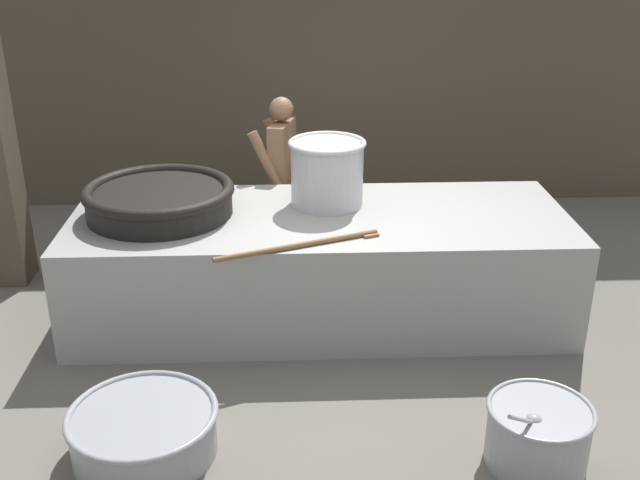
# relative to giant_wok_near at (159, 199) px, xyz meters

# --- Properties ---
(ground_plane) EXTENTS (60.00, 60.00, 0.00)m
(ground_plane) POSITION_rel_giant_wok_near_xyz_m (1.28, -0.06, -1.02)
(ground_plane) COLOR #666059
(back_wall) EXTENTS (9.30, 0.24, 3.73)m
(back_wall) POSITION_rel_giant_wok_near_xyz_m (1.28, 2.75, 0.84)
(back_wall) COLOR #4C4233
(back_wall) RESTS_ON ground_plane
(hearth_platform) EXTENTS (3.99, 1.50, 0.89)m
(hearth_platform) POSITION_rel_giant_wok_near_xyz_m (1.28, -0.06, -0.58)
(hearth_platform) COLOR gray
(hearth_platform) RESTS_ON ground_plane
(giant_wok_near) EXTENTS (1.20, 1.20, 0.25)m
(giant_wok_near) POSITION_rel_giant_wok_near_xyz_m (0.00, 0.00, 0.00)
(giant_wok_near) COLOR black
(giant_wok_near) RESTS_ON hearth_platform
(stock_pot) EXTENTS (0.63, 0.63, 0.54)m
(stock_pot) POSITION_rel_giant_wok_near_xyz_m (1.35, 0.18, 0.15)
(stock_pot) COLOR #B7B7BC
(stock_pot) RESTS_ON hearth_platform
(stirring_paddle) EXTENTS (1.21, 0.53, 0.04)m
(stirring_paddle) POSITION_rel_giant_wok_near_xyz_m (1.15, -0.69, -0.12)
(stirring_paddle) COLOR brown
(stirring_paddle) RESTS_ON hearth_platform
(cook) EXTENTS (0.45, 0.63, 1.59)m
(cook) POSITION_rel_giant_wok_near_xyz_m (0.96, 1.07, -0.16)
(cook) COLOR brown
(cook) RESTS_ON ground_plane
(prep_bowl_vegetables) EXTENTS (0.66, 0.73, 0.65)m
(prep_bowl_vegetables) POSITION_rel_giant_wok_near_xyz_m (2.52, -2.02, -0.80)
(prep_bowl_vegetables) COLOR gray
(prep_bowl_vegetables) RESTS_ON ground_plane
(prep_bowl_meat) EXTENTS (0.94, 0.94, 0.31)m
(prep_bowl_meat) POSITION_rel_giant_wok_near_xyz_m (0.12, -1.82, -0.85)
(prep_bowl_meat) COLOR gray
(prep_bowl_meat) RESTS_ON ground_plane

